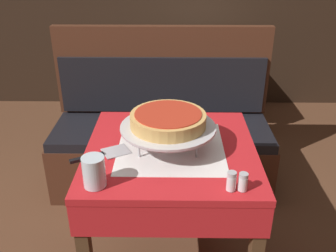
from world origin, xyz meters
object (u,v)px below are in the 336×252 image
pizza_server (103,154)px  dining_table_rear (202,58)px  deep_dish_pizza (168,120)px  condiment_caddy (197,43)px  dining_table_front (171,168)px  pizza_pan_stand (168,128)px  water_glass_near (94,172)px  booth_bench (162,142)px  pepper_shaker (243,182)px  salt_shaker (231,181)px

pizza_server → dining_table_rear: bearing=72.9°
dining_table_rear → deep_dish_pizza: 1.73m
pizza_server → condiment_caddy: condiment_caddy is taller
deep_dish_pizza → pizza_server: deep_dish_pizza is taller
dining_table_rear → dining_table_front: bearing=-98.6°
dining_table_front → pizza_server: 0.31m
pizza_pan_stand → water_glass_near: (-0.26, -0.27, -0.04)m
deep_dish_pizza → booth_bench: bearing=93.6°
pepper_shaker → dining_table_front: bearing=130.4°
dining_table_rear → pizza_pan_stand: pizza_pan_stand is taller
pepper_shaker → dining_table_rear: bearing=90.1°
booth_bench → pizza_server: size_ratio=5.78×
salt_shaker → condiment_caddy: bearing=90.5°
dining_table_front → condiment_caddy: bearing=82.9°
dining_table_rear → salt_shaker: 1.99m
deep_dish_pizza → pepper_shaker: size_ratio=4.54×
dining_table_rear → salt_shaker: (-0.04, -1.98, 0.14)m
booth_bench → water_glass_near: booth_bench is taller
dining_table_front → condiment_caddy: (0.20, 1.61, 0.15)m
dining_table_front → condiment_caddy: condiment_caddy is taller
pizza_server → pepper_shaker: size_ratio=3.56×
salt_shaker → dining_table_rear: bearing=88.9°
booth_bench → pepper_shaker: booth_bench is taller
deep_dish_pizza → pizza_server: 0.31m
pizza_pan_stand → pepper_shaker: (0.27, -0.29, -0.07)m
booth_bench → pizza_server: booth_bench is taller
dining_table_front → dining_table_rear: size_ratio=1.00×
pepper_shaker → pizza_pan_stand: bearing=132.9°
salt_shaker → condiment_caddy: (-0.02, 1.91, 0.01)m
salt_shaker → condiment_caddy: condiment_caddy is taller
deep_dish_pizza → pepper_shaker: bearing=-47.1°
deep_dish_pizza → water_glass_near: 0.38m
salt_shaker → dining_table_front: bearing=125.5°
dining_table_front → deep_dish_pizza: (-0.01, -0.01, 0.25)m
deep_dish_pizza → dining_table_rear: bearing=81.1°
booth_bench → condiment_caddy: size_ratio=8.46×
booth_bench → pizza_pan_stand: 0.97m
pizza_server → water_glass_near: 0.22m
dining_table_rear → deep_dish_pizza: size_ratio=2.34×
deep_dish_pizza → salt_shaker: bearing=-51.8°
water_glass_near → pepper_shaker: (0.53, -0.02, -0.02)m
salt_shaker → deep_dish_pizza: bearing=128.2°
salt_shaker → condiment_caddy: size_ratio=0.44×
pizza_pan_stand → salt_shaker: (0.23, -0.29, -0.06)m
dining_table_front → deep_dish_pizza: deep_dish_pizza is taller
pizza_pan_stand → condiment_caddy: condiment_caddy is taller
booth_bench → deep_dish_pizza: booth_bench is taller
pepper_shaker → condiment_caddy: 1.91m
pepper_shaker → water_glass_near: bearing=177.7°
dining_table_rear → water_glass_near: size_ratio=6.23×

